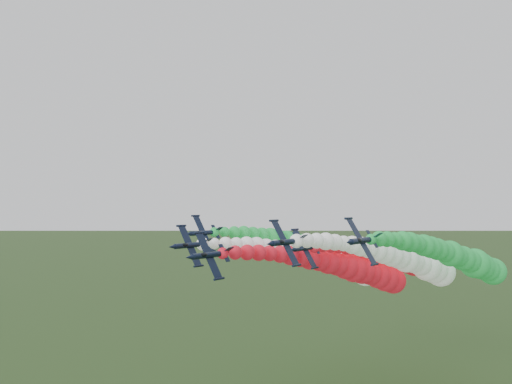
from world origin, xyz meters
TOP-DOWN VIEW (x-y plane):
  - jet_lead at (8.80, 46.46)m, footprint 13.15×79.46m
  - jet_inner_left at (-2.60, 54.76)m, footprint 13.77×80.08m
  - jet_inner_right at (19.23, 58.03)m, footprint 13.65×79.97m
  - jet_outer_left at (-10.05, 65.70)m, footprint 13.68×80.00m
  - jet_outer_right at (31.61, 62.88)m, footprint 13.24×79.55m
  - jet_trail at (13.30, 72.84)m, footprint 13.27×79.59m

SIDE VIEW (x-z plane):
  - jet_trail at x=13.30m, z-range 26.64..47.37m
  - jet_lead at x=8.80m, z-range 27.09..47.69m
  - jet_inner_left at x=-2.60m, z-range 27.09..48.31m
  - jet_inner_right at x=19.23m, z-range 28.70..49.81m
  - jet_outer_left at x=-10.05m, z-range 29.08..50.22m
  - jet_outer_right at x=31.61m, z-range 29.80..50.49m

